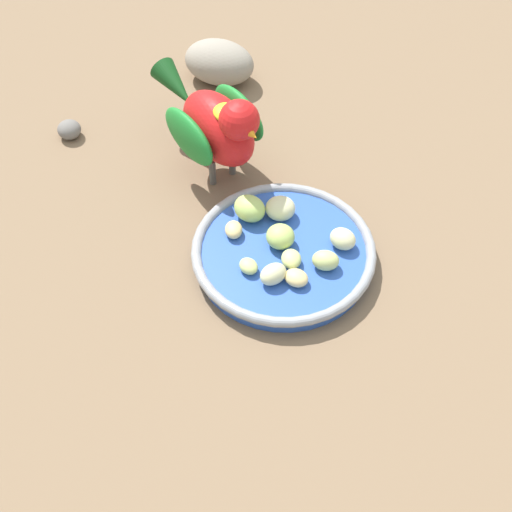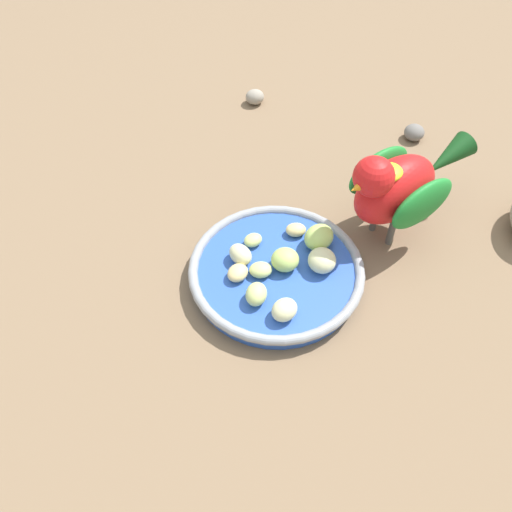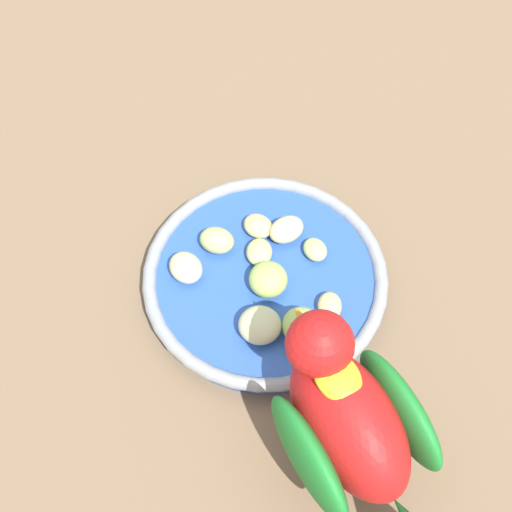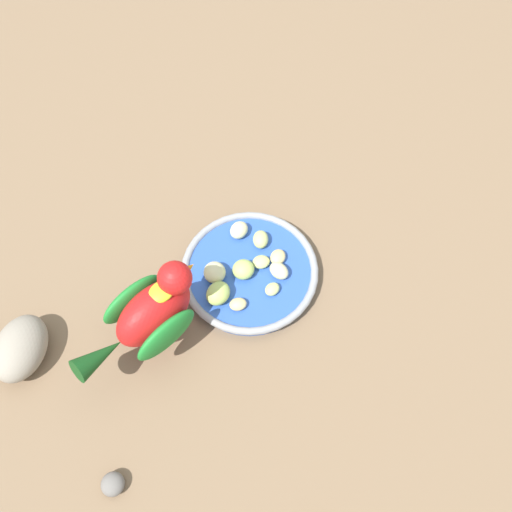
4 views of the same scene
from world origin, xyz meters
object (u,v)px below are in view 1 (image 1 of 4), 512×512
apple_piece_4 (234,230)px  pebble_1 (69,129)px  apple_piece_2 (326,260)px  apple_piece_8 (250,208)px  feeding_bowl (283,254)px  parrot (216,123)px  apple_piece_7 (249,266)px  apple_piece_6 (343,239)px  apple_piece_3 (291,259)px  apple_piece_0 (280,236)px  apple_piece_5 (280,208)px  apple_piece_9 (273,274)px  apple_piece_1 (296,278)px  rock_large (219,62)px

apple_piece_4 → pebble_1: bearing=56.3°
apple_piece_2 → apple_piece_8: apple_piece_8 is taller
feeding_bowl → parrot: 0.18m
apple_piece_7 → parrot: bearing=19.8°
apple_piece_4 → apple_piece_6: size_ratio=0.82×
feeding_bowl → apple_piece_3: (-0.02, -0.01, 0.01)m
apple_piece_0 → apple_piece_5: same height
apple_piece_5 → apple_piece_6: 0.09m
apple_piece_5 → apple_piece_9: size_ratio=1.11×
apple_piece_8 → apple_piece_5: bearing=-80.6°
feeding_bowl → apple_piece_6: apple_piece_6 is taller
apple_piece_2 → apple_piece_7: 0.09m
apple_piece_7 → parrot: 0.19m
pebble_1 → apple_piece_0: bearing=-119.7°
feeding_bowl → apple_piece_7: (-0.03, 0.04, 0.01)m
apple_piece_7 → pebble_1: size_ratio=0.76×
apple_piece_4 → pebble_1: apple_piece_4 is taller
apple_piece_5 → apple_piece_2: bearing=-140.8°
apple_piece_1 → apple_piece_4: size_ratio=1.06×
apple_piece_6 → parrot: bearing=53.9°
rock_large → pebble_1: bearing=128.9°
apple_piece_1 → apple_piece_8: (0.09, 0.06, 0.01)m
apple_piece_1 → apple_piece_5: bearing=16.0°
apple_piece_6 → apple_piece_7: bearing=115.9°
apple_piece_7 → apple_piece_9: (-0.01, -0.03, 0.00)m
apple_piece_8 → apple_piece_0: bearing=-133.1°
apple_piece_1 → apple_piece_3: (0.03, 0.01, -0.00)m
feeding_bowl → apple_piece_4: apple_piece_4 is taller
apple_piece_2 → parrot: parrot is taller
apple_piece_3 → apple_piece_8: 0.09m
apple_piece_3 → apple_piece_4: same height
apple_piece_4 → rock_large: 0.32m
apple_piece_5 → apple_piece_6: size_ratio=1.13×
apple_piece_9 → pebble_1: 0.38m
apple_piece_1 → rock_large: rock_large is taller
apple_piece_4 → apple_piece_8: bearing=-27.1°
apple_piece_7 → parrot: size_ratio=0.14×
apple_piece_7 → apple_piece_9: size_ratio=0.74×
apple_piece_5 → feeding_bowl: bearing=-169.9°
apple_piece_3 → pebble_1: 0.38m
apple_piece_5 → pebble_1: bearing=66.6°
apple_piece_3 → pebble_1: size_ratio=0.86×
feeding_bowl → pebble_1: feeding_bowl is taller
apple_piece_4 → apple_piece_6: apple_piece_6 is taller
apple_piece_3 → apple_piece_7: 0.05m
apple_piece_1 → apple_piece_9: (-0.00, 0.03, 0.00)m
apple_piece_1 → apple_piece_2: (0.03, -0.03, 0.00)m
apple_piece_5 → apple_piece_7: size_ratio=1.49×
feeding_bowl → pebble_1: bearing=59.3°
pebble_1 → parrot: bearing=-102.5°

